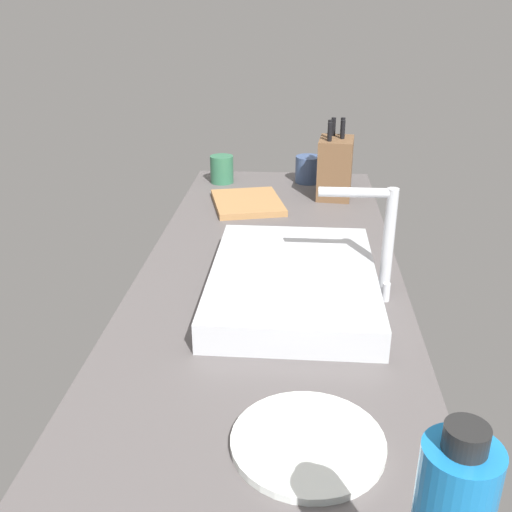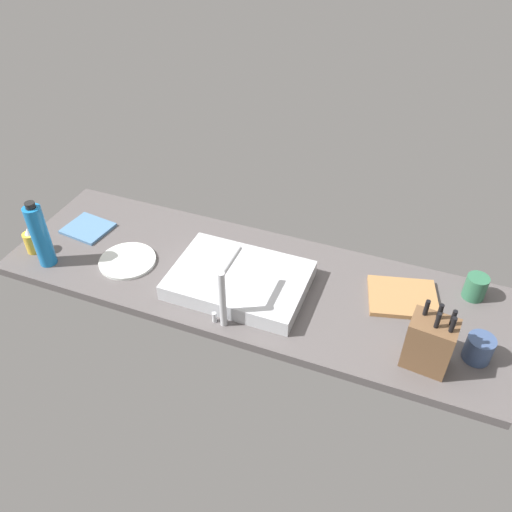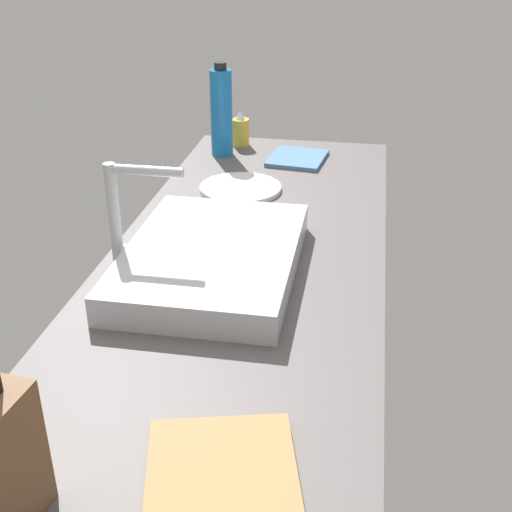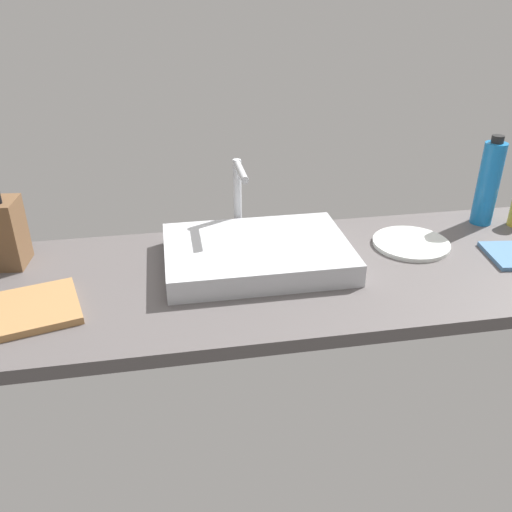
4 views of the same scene
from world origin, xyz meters
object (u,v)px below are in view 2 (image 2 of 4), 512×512
object	(u,v)px
faucet	(224,290)
soap_bottle	(32,241)
sink_basin	(239,280)
knife_block	(430,343)
ceramic_cup	(479,349)
water_bottle	(40,236)
dinner_plate	(128,261)
dish_towel	(88,228)
coffee_mug	(476,287)
cutting_board	(403,298)

from	to	relation	value
faucet	soap_bottle	distance (cm)	87.64
sink_basin	soap_bottle	size ratio (longest dim) A/B	4.35
knife_block	ceramic_cup	world-z (taller)	knife_block
faucet	ceramic_cup	bearing A→B (deg)	-170.35
water_bottle	dinner_plate	xyz separation A→B (cm)	(-28.56, -11.37, -12.64)
sink_basin	dish_towel	bearing A→B (deg)	-7.08
sink_basin	coffee_mug	xyz separation A→B (cm)	(-80.89, -25.78, 1.52)
water_bottle	ceramic_cup	xyz separation A→B (cm)	(-158.28, -11.07, -8.79)
soap_bottle	coffee_mug	world-z (taller)	soap_bottle
knife_block	ceramic_cup	distance (cm)	18.03
sink_basin	dinner_plate	bearing A→B (deg)	3.88
sink_basin	coffee_mug	size ratio (longest dim) A/B	5.38
cutting_board	ceramic_cup	world-z (taller)	ceramic_cup
dinner_plate	coffee_mug	distance (cm)	130.32
water_bottle	coffee_mug	distance (cm)	160.94
sink_basin	faucet	size ratio (longest dim) A/B	2.11
cutting_board	soap_bottle	size ratio (longest dim) A/B	2.14
soap_bottle	dish_towel	bearing A→B (deg)	-120.14
dish_towel	coffee_mug	xyz separation A→B (cm)	(-154.09, -16.69, 3.97)
knife_block	soap_bottle	distance (cm)	153.08
knife_block	cutting_board	world-z (taller)	knife_block
faucet	water_bottle	xyz separation A→B (cm)	(76.86, -2.78, -1.06)
sink_basin	cutting_board	bearing A→B (deg)	-165.43
knife_block	cutting_board	distance (cm)	29.87
cutting_board	water_bottle	size ratio (longest dim) A/B	0.86
dinner_plate	coffee_mug	xyz separation A→B (cm)	(-127.01, -28.91, 3.97)
soap_bottle	dish_towel	size ratio (longest dim) A/B	0.62
water_bottle	faucet	bearing A→B (deg)	177.93
knife_block	coffee_mug	xyz separation A→B (cm)	(-12.59, -37.32, -4.91)
dinner_plate	dish_towel	bearing A→B (deg)	-24.30
knife_block	cutting_board	xyz separation A→B (cm)	(10.85, -26.47, -8.58)
knife_block	soap_bottle	world-z (taller)	knife_block
dinner_plate	ceramic_cup	xyz separation A→B (cm)	(-129.72, 0.30, 3.85)
faucet	ceramic_cup	xyz separation A→B (cm)	(-81.43, -13.84, -9.85)
coffee_mug	dish_towel	bearing A→B (deg)	6.18
knife_block	dinner_plate	bearing A→B (deg)	1.79
sink_basin	coffee_mug	bearing A→B (deg)	-162.32
coffee_mug	soap_bottle	bearing A→B (deg)	12.43
sink_basin	cutting_board	world-z (taller)	sink_basin
dinner_plate	dish_towel	world-z (taller)	same
cutting_board	coffee_mug	size ratio (longest dim) A/B	2.64
ceramic_cup	faucet	bearing A→B (deg)	9.65
cutting_board	dish_towel	bearing A→B (deg)	2.56
cutting_board	water_bottle	distance (cm)	135.94
water_bottle	dish_towel	bearing A→B (deg)	-93.60
faucet	dinner_plate	world-z (taller)	faucet
cutting_board	knife_block	bearing A→B (deg)	112.28
dish_towel	coffee_mug	distance (cm)	155.04
cutting_board	soap_bottle	bearing A→B (deg)	10.23
faucet	knife_block	bearing A→B (deg)	-175.04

